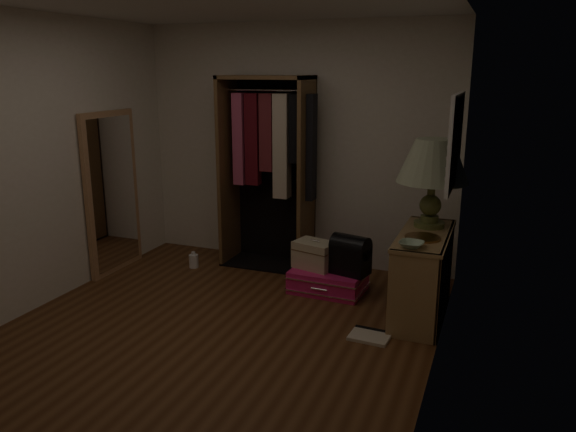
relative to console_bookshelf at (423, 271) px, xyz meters
The scene contains 13 objects.
ground 1.90m from the console_bookshelf, 145.76° to the right, with size 4.00×4.00×0.00m, color #542F18.
room_walls 2.09m from the console_bookshelf, 145.56° to the right, with size 3.52×4.02×2.60m.
console_bookshelf is the anchor object (origin of this frame).
open_wardrobe 2.06m from the console_bookshelf, 157.45° to the left, with size 1.02×0.50×2.05m.
floor_mirror 3.27m from the console_bookshelf, behind, with size 0.06×0.80×1.70m.
pink_suitcase 0.98m from the console_bookshelf, 168.35° to the left, with size 0.73×0.54×0.22m.
train_case 1.09m from the console_bookshelf, 169.17° to the left, with size 0.45×0.36×0.28m.
black_bag 0.72m from the console_bookshelf, 166.38° to the left, with size 0.40×0.30×0.38m.
table_lamp 0.95m from the console_bookshelf, 88.66° to the left, with size 0.80×0.80×0.78m.
brass_tray 0.42m from the console_bookshelf, 88.72° to the right, with size 0.39×0.39×0.02m.
ceramic_bowl 0.61m from the console_bookshelf, 95.47° to the right, with size 0.19×0.19×0.05m, color #A1BF9F.
white_jug 2.53m from the console_bookshelf, behind, with size 0.12×0.12×0.18m.
floor_book 0.79m from the console_bookshelf, 116.21° to the right, with size 0.33×0.28×0.03m.
Camera 1 is at (2.10, -3.71, 2.11)m, focal length 35.00 mm.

